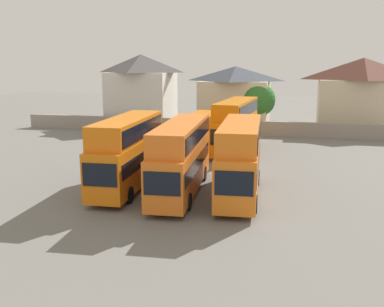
% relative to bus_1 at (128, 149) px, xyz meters
% --- Properties ---
extents(ground, '(140.00, 140.00, 0.00)m').
position_rel_bus_1_xyz_m(ground, '(4.06, 17.59, -2.85)').
color(ground, slate).
extents(depot_boundary_wall, '(56.00, 0.50, 1.80)m').
position_rel_bus_1_xyz_m(depot_boundary_wall, '(4.06, 25.24, -1.95)').
color(depot_boundary_wall, gray).
rests_on(depot_boundary_wall, ground).
extents(bus_1, '(2.92, 10.35, 5.07)m').
position_rel_bus_1_xyz_m(bus_1, '(0.00, 0.00, 0.00)').
color(bus_1, orange).
rests_on(bus_1, ground).
extents(bus_2, '(3.18, 11.63, 4.86)m').
position_rel_bus_1_xyz_m(bus_2, '(3.94, -0.12, -0.11)').
color(bus_2, orange).
rests_on(bus_2, ground).
extents(bus_3, '(3.11, 10.32, 5.00)m').
position_rel_bus_1_xyz_m(bus_3, '(7.95, -0.04, -0.04)').
color(bus_3, orange).
rests_on(bus_3, ground).
extents(bus_4, '(2.66, 11.30, 3.51)m').
position_rel_bus_1_xyz_m(bus_4, '(1.82, 14.84, -0.85)').
color(bus_4, orange).
rests_on(bus_4, ground).
extents(bus_5, '(3.32, 11.08, 5.13)m').
position_rel_bus_1_xyz_m(bus_5, '(5.62, 14.99, 0.03)').
color(bus_5, orange).
rests_on(bus_5, ground).
extents(house_terrace_left, '(8.86, 7.82, 9.83)m').
position_rel_bus_1_xyz_m(house_terrace_left, '(-9.84, 30.64, 2.16)').
color(house_terrace_left, silver).
rests_on(house_terrace_left, ground).
extents(house_terrace_centre, '(9.23, 8.34, 8.26)m').
position_rel_bus_1_xyz_m(house_terrace_centre, '(3.40, 30.53, 1.35)').
color(house_terrace_centre, beige).
rests_on(house_terrace_centre, ground).
extents(house_terrace_right, '(11.17, 6.76, 9.36)m').
position_rel_bus_1_xyz_m(house_terrace_right, '(19.49, 32.16, 1.93)').
color(house_terrace_right, beige).
rests_on(house_terrace_right, ground).
extents(tree_left_of_lot, '(4.26, 4.26, 6.29)m').
position_rel_bus_1_xyz_m(tree_left_of_lot, '(6.72, 27.74, 1.29)').
color(tree_left_of_lot, brown).
rests_on(tree_left_of_lot, ground).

